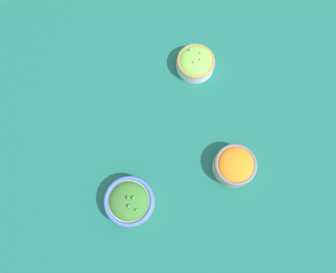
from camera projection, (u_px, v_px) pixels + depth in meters
The scene contains 4 objects.
ground_plane at pixel (168, 139), 0.94m from camera, with size 3.00×3.00×0.00m, color #196056.
bowl_broccoli at pixel (129, 201), 0.87m from camera, with size 0.13×0.13×0.06m.
bowl_lettuce at pixel (196, 62), 0.97m from camera, with size 0.11×0.11×0.06m.
bowl_carrots at pixel (235, 165), 0.89m from camera, with size 0.12×0.12×0.06m.
Camera 1 is at (-0.22, 0.04, 0.91)m, focal length 35.00 mm.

